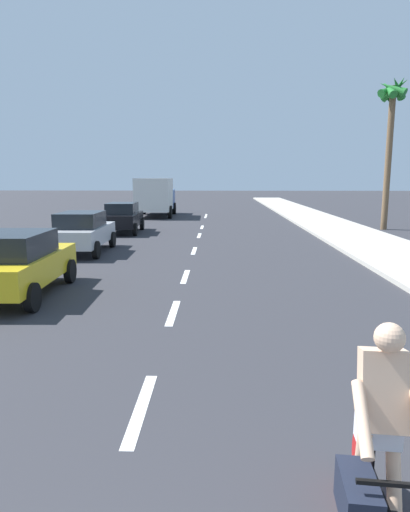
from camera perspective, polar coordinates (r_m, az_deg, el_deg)
ground_plane at (r=20.05m, az=-1.01°, el=1.87°), size 160.00×160.00×0.00m
sidewalk_strip at (r=22.95m, az=18.37°, el=2.58°), size 3.60×80.00×0.14m
lane_stripe_1 at (r=5.92m, az=-8.22°, el=-18.72°), size 0.16×1.80×0.01m
lane_stripe_2 at (r=9.57m, az=-4.11°, el=-7.25°), size 0.16×1.80×0.01m
lane_stripe_3 at (r=12.96m, az=-2.54°, el=-2.64°), size 0.16×1.80×0.01m
lane_stripe_4 at (r=17.50m, az=-1.41°, el=0.69°), size 0.16×1.80×0.01m
lane_stripe_5 at (r=22.11m, az=-0.75°, el=2.65°), size 0.16×1.80×0.01m
lane_stripe_6 at (r=25.86m, az=-0.38°, el=3.73°), size 0.16×1.80×0.01m
lane_stripe_7 at (r=32.73m, az=0.07°, el=5.05°), size 0.16×1.80×0.01m
lane_stripe_8 at (r=34.35m, az=0.15°, el=5.29°), size 0.16×1.80×0.01m
cyclist at (r=3.82m, az=21.13°, el=-22.50°), size 0.64×1.71×1.82m
parked_car_yellow at (r=11.59m, az=-23.04°, el=-0.75°), size 1.97×4.05×1.57m
parked_car_silver at (r=17.55m, az=-15.50°, el=3.10°), size 1.93×4.02×1.57m
parked_car_black at (r=23.56m, az=-10.50°, el=4.97°), size 1.91×3.88×1.57m
delivery_truck at (r=33.37m, az=-6.37°, el=7.67°), size 2.80×6.30×2.80m
palm_tree_far at (r=26.76m, az=22.87°, el=16.62°), size 1.74×1.67×8.15m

